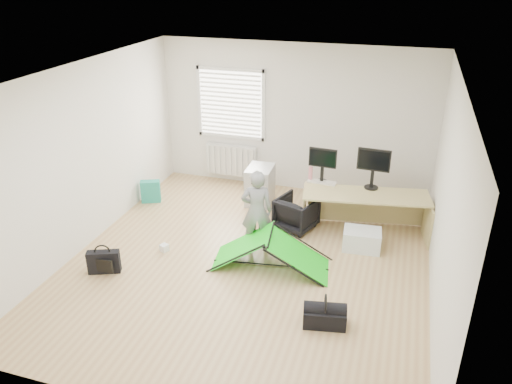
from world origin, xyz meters
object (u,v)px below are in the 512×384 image
(filing_cabinet, at_px, (260,185))
(kite, at_px, (271,250))
(desk, at_px, (364,213))
(monitor_right, at_px, (372,174))
(thermos, at_px, (311,173))
(duffel_bag, at_px, (324,317))
(office_chair, at_px, (296,213))
(laptop_bag, at_px, (104,262))
(storage_crate, at_px, (362,240))
(monitor_left, at_px, (322,170))
(person, at_px, (257,211))

(filing_cabinet, bearing_deg, kite, -71.41)
(desk, bearing_deg, filing_cabinet, 154.78)
(desk, distance_m, monitor_right, 0.63)
(thermos, bearing_deg, duffel_bag, -74.47)
(office_chair, relative_size, laptop_bag, 1.34)
(thermos, relative_size, storage_crate, 0.43)
(monitor_left, relative_size, office_chair, 0.76)
(office_chair, relative_size, kite, 0.36)
(monitor_left, height_order, laptop_bag, monitor_left)
(monitor_right, relative_size, office_chair, 0.86)
(monitor_left, relative_size, laptop_bag, 1.02)
(office_chair, height_order, person, person)
(monitor_right, relative_size, laptop_bag, 1.16)
(desk, xyz_separation_m, duffel_bag, (-0.19, -2.42, -0.22))
(thermos, bearing_deg, filing_cabinet, 164.68)
(monitor_left, relative_size, kite, 0.27)
(person, bearing_deg, thermos, -129.61)
(monitor_left, bearing_deg, monitor_right, 3.62)
(monitor_right, distance_m, person, 1.98)
(desk, xyz_separation_m, kite, (-1.15, -1.39, -0.08))
(thermos, height_order, kite, thermos)
(filing_cabinet, xyz_separation_m, thermos, (0.94, -0.26, 0.45))
(thermos, xyz_separation_m, laptop_bag, (-2.38, -2.50, -0.62))
(desk, distance_m, storage_crate, 0.56)
(kite, xyz_separation_m, storage_crate, (1.18, 0.86, -0.10))
(person, bearing_deg, filing_cabinet, -91.72)
(kite, distance_m, duffel_bag, 1.41)
(desk, bearing_deg, laptop_bag, -155.57)
(thermos, distance_m, person, 1.38)
(laptop_bag, bearing_deg, filing_cabinet, 40.27)
(filing_cabinet, bearing_deg, duffel_bag, -62.54)
(storage_crate, bearing_deg, person, -163.09)
(monitor_right, xyz_separation_m, office_chair, (-1.10, -0.45, -0.64))
(desk, relative_size, kite, 1.18)
(kite, bearing_deg, thermos, 74.34)
(laptop_bag, relative_size, duffel_bag, 0.87)
(thermos, relative_size, laptop_bag, 0.54)
(desk, relative_size, person, 1.53)
(filing_cabinet, relative_size, thermos, 2.82)
(desk, height_order, storage_crate, desk)
(person, bearing_deg, kite, 112.61)
(monitor_right, height_order, office_chair, monitor_right)
(office_chair, xyz_separation_m, laptop_bag, (-2.27, -2.02, -0.10))
(kite, relative_size, duffel_bag, 3.26)
(thermos, distance_m, laptop_bag, 3.50)
(filing_cabinet, height_order, person, person)
(filing_cabinet, distance_m, laptop_bag, 3.11)
(person, xyz_separation_m, duffel_bag, (1.28, -1.43, -0.52))
(monitor_left, xyz_separation_m, duffel_bag, (0.56, -2.68, -0.77))
(storage_crate, distance_m, laptop_bag, 3.75)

